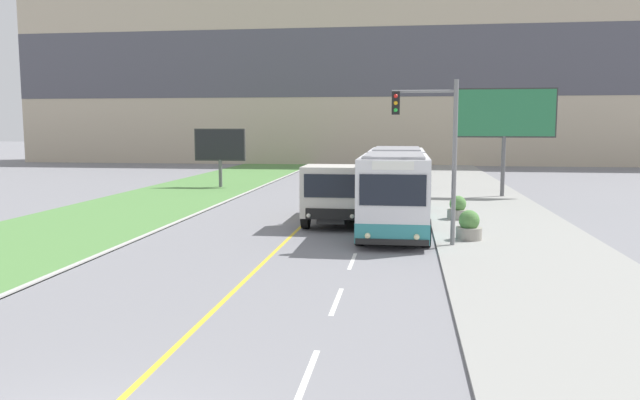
% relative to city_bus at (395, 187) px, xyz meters
% --- Properties ---
extents(apartment_block_background, '(80.00, 8.04, 21.05)m').
position_rel_city_bus_xyz_m(apartment_block_background, '(-3.96, 44.98, 8.89)').
color(apartment_block_background, '#BCAD93').
rests_on(apartment_block_background, ground_plane).
extents(city_bus, '(2.68, 12.48, 3.21)m').
position_rel_city_bus_xyz_m(city_bus, '(0.00, 0.00, 0.00)').
color(city_bus, silver).
rests_on(city_bus, ground_plane).
extents(dump_truck, '(2.60, 6.40, 2.62)m').
position_rel_city_bus_xyz_m(dump_truck, '(-2.53, -0.55, -0.31)').
color(dump_truck, black).
rests_on(dump_truck, ground_plane).
extents(car_distant, '(1.80, 4.30, 1.45)m').
position_rel_city_bus_xyz_m(car_distant, '(-0.07, 15.65, -0.95)').
color(car_distant, black).
rests_on(car_distant, ground_plane).
extents(traffic_light_mast, '(2.28, 0.32, 5.85)m').
position_rel_city_bus_xyz_m(traffic_light_mast, '(1.45, -4.82, 2.10)').
color(traffic_light_mast, slate).
rests_on(traffic_light_mast, ground_plane).
extents(billboard_large, '(5.89, 0.24, 6.47)m').
position_rel_city_bus_xyz_m(billboard_large, '(6.18, 11.26, 3.22)').
color(billboard_large, '#59595B').
rests_on(billboard_large, ground_plane).
extents(billboard_small, '(3.58, 0.24, 4.07)m').
position_rel_city_bus_xyz_m(billboard_small, '(-12.34, 14.95, 1.21)').
color(billboard_small, '#59595B').
rests_on(billboard_small, ground_plane).
extents(planter_round_near, '(0.95, 0.95, 1.10)m').
position_rel_city_bus_xyz_m(planter_round_near, '(2.78, -3.66, -1.07)').
color(planter_round_near, gray).
rests_on(planter_round_near, sidewalk_right).
extents(planter_round_second, '(0.93, 0.93, 1.06)m').
position_rel_city_bus_xyz_m(planter_round_second, '(2.79, 1.51, -1.09)').
color(planter_round_second, gray).
rests_on(planter_round_second, sidewalk_right).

